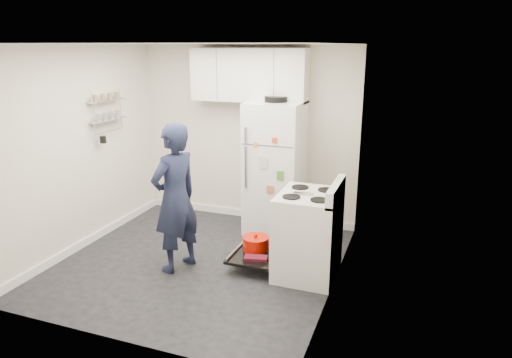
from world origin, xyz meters
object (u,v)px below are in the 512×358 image
at_px(electric_range, 307,235).
at_px(open_oven_door, 256,248).
at_px(refrigerator, 275,168).
at_px(person, 175,198).

bearing_deg(electric_range, open_oven_door, 176.57).
height_order(electric_range, refrigerator, refrigerator).
distance_m(open_oven_door, refrigerator, 1.28).
distance_m(electric_range, person, 1.52).
bearing_deg(open_oven_door, refrigerator, 96.24).
bearing_deg(person, electric_range, 123.38).
bearing_deg(open_oven_door, person, -153.72).
height_order(open_oven_door, person, person).
relative_size(electric_range, refrigerator, 0.59).
relative_size(refrigerator, person, 1.09).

